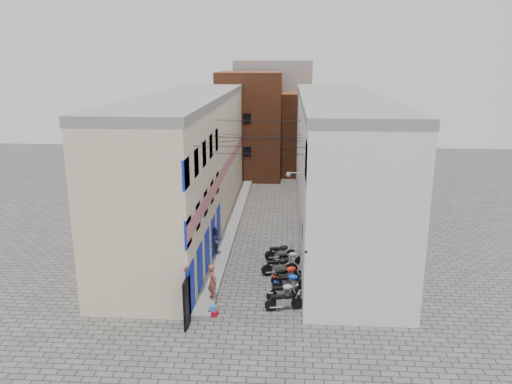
% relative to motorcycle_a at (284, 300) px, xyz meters
% --- Properties ---
extents(ground, '(90.00, 90.00, 0.00)m').
position_rel_motorcycle_a_xyz_m(ground, '(-1.65, -1.24, -0.52)').
color(ground, '#514F4C').
rests_on(ground, ground).
extents(plinth, '(0.90, 26.00, 0.25)m').
position_rel_motorcycle_a_xyz_m(plinth, '(-3.70, 11.76, -0.40)').
color(plinth, gray).
rests_on(plinth, ground).
extents(building_left, '(5.10, 27.00, 9.00)m').
position_rel_motorcycle_a_xyz_m(building_left, '(-6.64, 11.71, 3.97)').
color(building_left, beige).
rests_on(building_left, ground).
extents(building_right, '(5.94, 26.00, 9.00)m').
position_rel_motorcycle_a_xyz_m(building_right, '(3.34, 11.75, 3.98)').
color(building_right, silver).
rests_on(building_right, ground).
extents(building_far_brick_left, '(6.00, 6.00, 10.00)m').
position_rel_motorcycle_a_xyz_m(building_far_brick_left, '(-3.65, 26.76, 4.48)').
color(building_far_brick_left, brown).
rests_on(building_far_brick_left, ground).
extents(building_far_brick_right, '(5.00, 6.00, 8.00)m').
position_rel_motorcycle_a_xyz_m(building_far_brick_right, '(1.35, 28.76, 3.48)').
color(building_far_brick_right, brown).
rests_on(building_far_brick_right, ground).
extents(building_far_concrete, '(8.00, 5.00, 11.00)m').
position_rel_motorcycle_a_xyz_m(building_far_concrete, '(-1.65, 32.76, 4.98)').
color(building_far_concrete, gray).
rests_on(building_far_concrete, ground).
extents(far_shopfront, '(2.00, 0.30, 2.40)m').
position_rel_motorcycle_a_xyz_m(far_shopfront, '(-1.65, 23.96, 0.68)').
color(far_shopfront, black).
rests_on(far_shopfront, ground).
extents(overhead_wires, '(5.80, 13.02, 1.32)m').
position_rel_motorcycle_a_xyz_m(overhead_wires, '(-1.65, 6.40, 6.60)').
color(overhead_wires, black).
rests_on(overhead_wires, ground).
extents(motorcycle_a, '(1.88, 0.91, 1.05)m').
position_rel_motorcycle_a_xyz_m(motorcycle_a, '(0.00, 0.00, 0.00)').
color(motorcycle_a, black).
rests_on(motorcycle_a, ground).
extents(motorcycle_b, '(1.80, 0.91, 0.99)m').
position_rel_motorcycle_a_xyz_m(motorcycle_b, '(-0.02, 0.95, -0.03)').
color(motorcycle_b, '#B8B7BC').
rests_on(motorcycle_b, ground).
extents(motorcycle_c, '(1.79, 0.83, 1.00)m').
position_rel_motorcycle_a_xyz_m(motorcycle_c, '(0.25, 2.08, -0.02)').
color(motorcycle_c, blue).
rests_on(motorcycle_c, ground).
extents(motorcycle_d, '(1.93, 1.40, 1.08)m').
position_rel_motorcycle_a_xyz_m(motorcycle_d, '(0.14, 2.86, 0.02)').
color(motorcycle_d, '#B8200D').
rests_on(motorcycle_d, ground).
extents(motorcycle_e, '(2.07, 1.06, 1.15)m').
position_rel_motorcycle_a_xyz_m(motorcycle_e, '(-0.29, 3.84, 0.05)').
color(motorcycle_e, black).
rests_on(motorcycle_e, ground).
extents(motorcycle_f, '(1.84, 0.98, 1.02)m').
position_rel_motorcycle_a_xyz_m(motorcycle_f, '(0.25, 5.01, -0.01)').
color(motorcycle_f, '#99999D').
rests_on(motorcycle_f, ground).
extents(motorcycle_g, '(1.92, 0.99, 1.06)m').
position_rel_motorcycle_a_xyz_m(motorcycle_g, '(-0.28, 5.93, 0.01)').
color(motorcycle_g, black).
rests_on(motorcycle_g, ground).
extents(person_a, '(0.67, 0.76, 1.74)m').
position_rel_motorcycle_a_xyz_m(person_a, '(-3.38, 0.43, 0.60)').
color(person_a, '#9B4C38').
rests_on(person_a, plinth).
extents(person_b, '(0.98, 1.02, 1.66)m').
position_rel_motorcycle_a_xyz_m(person_b, '(-3.94, 5.87, 0.56)').
color(person_b, '#343D4E').
rests_on(person_b, plinth).
extents(water_jug_near, '(0.36, 0.36, 0.44)m').
position_rel_motorcycle_a_xyz_m(water_jug_near, '(-3.20, -0.74, -0.30)').
color(water_jug_near, '#2983D1').
rests_on(water_jug_near, ground).
extents(water_jug_far, '(0.39, 0.39, 0.49)m').
position_rel_motorcycle_a_xyz_m(water_jug_far, '(-3.20, -0.74, -0.28)').
color(water_jug_far, '#287CCB').
rests_on(water_jug_far, ground).
extents(red_crate, '(0.48, 0.39, 0.26)m').
position_rel_motorcycle_a_xyz_m(red_crate, '(-3.20, -0.74, -0.39)').
color(red_crate, '#AF0C1D').
rests_on(red_crate, ground).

